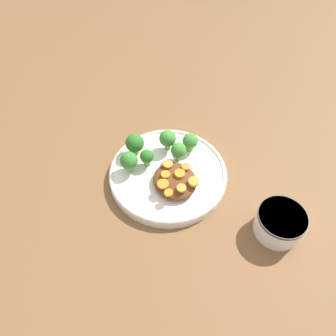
{
  "coord_description": "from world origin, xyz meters",
  "views": [
    {
      "loc": [
        -0.43,
        0.19,
        0.62
      ],
      "look_at": [
        0.0,
        0.0,
        0.04
      ],
      "focal_mm": 35.0,
      "sensor_mm": 36.0,
      "label": 1
    }
  ],
  "objects": [
    {
      "name": "carrot_slice_6",
      "position": [
        -0.05,
        0.03,
        0.05
      ],
      "size": [
        0.03,
        0.03,
        0.01
      ],
      "primitive_type": "cylinder",
      "color": "orange",
      "rests_on": "stew_mound"
    },
    {
      "name": "broccoli_floret_1",
      "position": [
        0.04,
        0.08,
        0.05
      ],
      "size": [
        0.04,
        0.04,
        0.06
      ],
      "color": "#7FA85B",
      "rests_on": "plate"
    },
    {
      "name": "stew_mound",
      "position": [
        -0.04,
        -0.0,
        0.03
      ],
      "size": [
        0.11,
        0.1,
        0.03
      ],
      "primitive_type": "ellipsoid",
      "color": "#5B3319",
      "rests_on": "plate"
    },
    {
      "name": "carrot_slice_3",
      "position": [
        -0.02,
        -0.03,
        0.05
      ],
      "size": [
        0.02,
        0.02,
        0.0
      ],
      "primitive_type": "cylinder",
      "color": "orange",
      "rests_on": "stew_mound"
    },
    {
      "name": "broccoli_floret_0",
      "position": [
        0.09,
        0.05,
        0.05
      ],
      "size": [
        0.04,
        0.04,
        0.06
      ],
      "color": "#759E51",
      "rests_on": "plate"
    },
    {
      "name": "ground_plane",
      "position": [
        0.0,
        0.0,
        0.0
      ],
      "size": [
        4.0,
        4.0,
        0.0
      ],
      "primitive_type": "plane",
      "color": "brown"
    },
    {
      "name": "broccoli_floret_4",
      "position": [
        0.04,
        0.04,
        0.05
      ],
      "size": [
        0.03,
        0.03,
        0.05
      ],
      "color": "#759E51",
      "rests_on": "plate"
    },
    {
      "name": "broccoli_floret_5",
      "position": [
        0.04,
        -0.08,
        0.05
      ],
      "size": [
        0.04,
        0.04,
        0.05
      ],
      "color": "#759E51",
      "rests_on": "plate"
    },
    {
      "name": "carrot_slice_7",
      "position": [
        -0.07,
        -0.03,
        0.05
      ],
      "size": [
        0.02,
        0.02,
        0.01
      ],
      "primitive_type": "cylinder",
      "color": "orange",
      "rests_on": "stew_mound"
    },
    {
      "name": "carrot_slice_2",
      "position": [
        -0.02,
        0.02,
        0.05
      ],
      "size": [
        0.02,
        0.02,
        0.0
      ],
      "primitive_type": "cylinder",
      "color": "orange",
      "rests_on": "stew_mound"
    },
    {
      "name": "carrot_slice_4",
      "position": [
        -0.07,
        -0.0,
        0.05
      ],
      "size": [
        0.02,
        0.02,
        0.01
      ],
      "primitive_type": "cylinder",
      "color": "orange",
      "rests_on": "stew_mound"
    },
    {
      "name": "broccoli_floret_2",
      "position": [
        0.07,
        -0.03,
        0.06
      ],
      "size": [
        0.04,
        0.04,
        0.06
      ],
      "color": "#759E51",
      "rests_on": "plate"
    },
    {
      "name": "plate",
      "position": [
        0.0,
        0.0,
        0.01
      ],
      "size": [
        0.27,
        0.27,
        0.03
      ],
      "color": "white",
      "rests_on": "ground_plane"
    },
    {
      "name": "carrot_slice_1",
      "position": [
        -0.04,
        -0.01,
        0.05
      ],
      "size": [
        0.02,
        0.02,
        0.01
      ],
      "primitive_type": "cylinder",
      "color": "orange",
      "rests_on": "stew_mound"
    },
    {
      "name": "dip_bowl",
      "position": [
        -0.22,
        -0.15,
        0.03
      ],
      "size": [
        0.1,
        0.1,
        0.06
      ],
      "color": "white",
      "rests_on": "ground_plane"
    },
    {
      "name": "broccoli_floret_3",
      "position": [
        0.02,
        -0.04,
        0.05
      ],
      "size": [
        0.04,
        0.04,
        0.05
      ],
      "color": "#759E51",
      "rests_on": "plate"
    },
    {
      "name": "carrot_slice_5",
      "position": [
        -0.0,
        0.0,
        0.05
      ],
      "size": [
        0.02,
        0.02,
        0.0
      ],
      "primitive_type": "cylinder",
      "color": "orange",
      "rests_on": "stew_mound"
    },
    {
      "name": "carrot_slice_0",
      "position": [
        -0.07,
        0.03,
        0.05
      ],
      "size": [
        0.02,
        0.02,
        0.01
      ],
      "primitive_type": "cylinder",
      "color": "orange",
      "rests_on": "stew_mound"
    }
  ]
}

